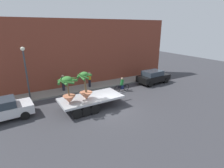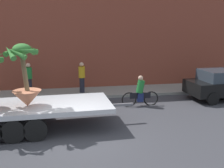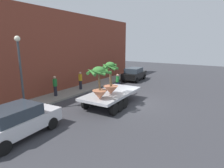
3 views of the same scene
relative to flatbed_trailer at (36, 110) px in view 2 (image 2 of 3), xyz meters
The scene contains 8 objects.
ground_plane 2.06m from the flatbed_trailer, 35.79° to the right, with size 60.00×60.00×0.00m, color #38383D.
sidewalk 5.26m from the flatbed_trailer, 72.67° to the left, with size 24.00×2.20×0.15m, color gray.
building_facade 7.47m from the flatbed_trailer, 76.91° to the left, with size 24.00×1.20×7.44m, color brown.
flatbed_trailer is the anchor object (origin of this frame).
potted_palm_middle 1.25m from the flatbed_trailer, 143.57° to the right, with size 1.25×1.26×2.30m.
cyclist 5.23m from the flatbed_trailer, 24.89° to the left, with size 1.84×0.35×1.54m.
pedestrian_near_gate 5.11m from the flatbed_trailer, 98.61° to the left, with size 0.36×0.36×1.71m.
pedestrian_far_left 5.26m from the flatbed_trailer, 66.31° to the left, with size 0.36×0.36×1.71m.
Camera 2 is at (-0.49, -9.27, 3.98)m, focal length 44.41 mm.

